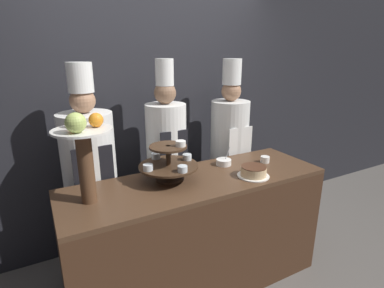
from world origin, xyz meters
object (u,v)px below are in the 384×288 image
cup_white (265,159)px  serving_bowl_far (224,162)px  fruit_pedestal (84,146)px  chef_left (90,168)px  tiered_stand (169,162)px  cake_round (253,172)px  chef_center_left (167,153)px  chef_center_right (229,144)px

cup_white → serving_bowl_far: size_ratio=0.51×
fruit_pedestal → chef_left: 0.65m
tiered_stand → serving_bowl_far: tiered_stand is taller
cake_round → cup_white: cake_round is taller
chef_left → serving_bowl_far: bearing=-20.9°
tiered_stand → cup_white: bearing=-3.2°
chef_center_left → cake_round: bearing=-59.4°
cup_white → chef_center_right: (-0.02, 0.51, 0.00)m
cup_white → serving_bowl_far: (-0.35, 0.12, -0.00)m
serving_bowl_far → chef_center_left: bearing=132.1°
chef_center_left → chef_center_right: size_ratio=1.00×
chef_left → chef_center_right: bearing=-0.0°
serving_bowl_far → chef_left: 1.10m
tiered_stand → chef_center_left: 0.51m
fruit_pedestal → chef_left: (0.10, 0.54, -0.35)m
serving_bowl_far → chef_left: (-1.03, 0.39, -0.00)m
chef_center_right → fruit_pedestal: bearing=-159.8°
chef_left → fruit_pedestal: bearing=-100.5°
serving_bowl_far → tiered_stand: bearing=-172.6°
cup_white → chef_left: size_ratio=0.04×
cup_white → chef_center_left: chef_center_left is taller
cup_white → chef_left: bearing=159.6°
fruit_pedestal → serving_bowl_far: fruit_pedestal is taller
cake_round → chef_left: chef_left is taller
chef_center_right → tiered_stand: bearing=-152.0°
tiered_stand → chef_center_left: bearing=68.4°
cup_white → chef_center_right: size_ratio=0.04×
cup_white → chef_center_left: 0.87m
chef_center_left → chef_center_right: chef_center_left is taller
cake_round → chef_center_left: (-0.42, 0.71, 0.01)m
serving_bowl_far → chef_center_right: 0.52m
chef_center_right → serving_bowl_far: bearing=-130.3°
cake_round → chef_center_right: 0.76m
fruit_pedestal → chef_left: bearing=79.5°
chef_left → cup_white: bearing=-20.4°
fruit_pedestal → chef_center_left: chef_center_left is taller
fruit_pedestal → chef_center_right: (1.46, 0.54, -0.34)m
cake_round → chef_center_left: bearing=120.6°
chef_left → tiered_stand: bearing=-43.4°
chef_left → chef_center_right: size_ratio=0.99×
tiered_stand → cake_round: tiered_stand is taller
cake_round → tiered_stand: bearing=158.0°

